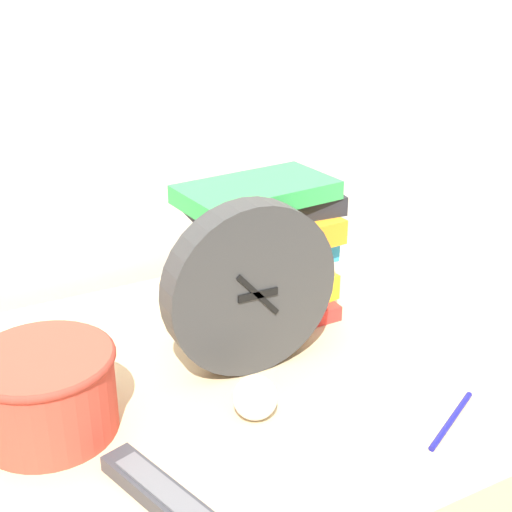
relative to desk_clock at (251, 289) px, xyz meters
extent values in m
cube|color=beige|center=(-0.02, 0.41, 0.31)|extent=(6.00, 0.04, 2.40)
cylinder|color=#333333|center=(0.00, 0.00, 0.00)|extent=(0.25, 0.05, 0.25)
cylinder|color=silver|center=(0.00, -0.01, 0.00)|extent=(0.22, 0.01, 0.22)
cube|color=black|center=(0.00, -0.02, 0.00)|extent=(0.06, 0.01, 0.01)
cube|color=black|center=(0.00, -0.02, 0.00)|extent=(0.07, 0.01, 0.07)
cylinder|color=black|center=(0.00, -0.02, 0.00)|extent=(0.01, 0.01, 0.01)
cube|color=red|center=(0.10, 0.13, -0.11)|extent=(0.19, 0.16, 0.03)
cube|color=yellow|center=(0.10, 0.14, -0.08)|extent=(0.21, 0.18, 0.04)
cube|color=#7A3899|center=(0.08, 0.13, -0.05)|extent=(0.19, 0.17, 0.03)
cube|color=#2D9ED1|center=(0.10, 0.14, -0.01)|extent=(0.23, 0.13, 0.04)
cube|color=orange|center=(0.10, 0.12, 0.03)|extent=(0.19, 0.15, 0.04)
cube|color=#232328|center=(0.10, 0.15, 0.06)|extent=(0.24, 0.16, 0.03)
cube|color=green|center=(0.08, 0.13, 0.09)|extent=(0.25, 0.15, 0.03)
cylinder|color=#C63D2D|center=(-0.29, -0.01, -0.07)|extent=(0.17, 0.17, 0.11)
torus|color=#9F3024|center=(-0.29, -0.01, -0.02)|extent=(0.18, 0.18, 0.01)
cube|color=#333338|center=(-0.22, -0.20, -0.12)|extent=(0.09, 0.19, 0.02)
cube|color=#59595E|center=(-0.22, -0.20, -0.11)|extent=(0.06, 0.14, 0.00)
sphere|color=white|center=(-0.05, -0.11, -0.10)|extent=(0.06, 0.06, 0.06)
cylinder|color=navy|center=(0.17, -0.24, -0.12)|extent=(0.13, 0.07, 0.01)
camera|label=1|loc=(-0.41, -0.78, 0.44)|focal=50.00mm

